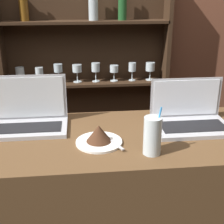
{
  "coord_description": "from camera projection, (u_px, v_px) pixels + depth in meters",
  "views": [
    {
      "loc": [
        -0.11,
        -0.94,
        1.68
      ],
      "look_at": [
        0.02,
        0.32,
        1.18
      ],
      "focal_mm": 50.0,
      "sensor_mm": 36.0,
      "label": 1
    }
  ],
  "objects": [
    {
      "name": "back_wall",
      "position": [
        92.0,
        36.0,
        2.41
      ],
      "size": [
        7.0,
        0.06,
        2.7
      ],
      "color": "brown",
      "rests_on": "ground_plane"
    },
    {
      "name": "back_shelf",
      "position": [
        87.0,
        87.0,
        2.47
      ],
      "size": [
        1.26,
        0.18,
        1.83
      ],
      "color": "#332114",
      "rests_on": "ground_plane"
    },
    {
      "name": "laptop_near",
      "position": [
        30.0,
        116.0,
        1.44
      ],
      "size": [
        0.34,
        0.21,
        0.23
      ],
      "color": "#ADADB2",
      "rests_on": "bar_counter"
    },
    {
      "name": "laptop_far",
      "position": [
        190.0,
        117.0,
        1.46
      ],
      "size": [
        0.35,
        0.23,
        0.21
      ],
      "color": "#ADADB2",
      "rests_on": "bar_counter"
    },
    {
      "name": "cake_plate",
      "position": [
        99.0,
        136.0,
        1.29
      ],
      "size": [
        0.19,
        0.19,
        0.08
      ],
      "color": "white",
      "rests_on": "bar_counter"
    },
    {
      "name": "water_glass",
      "position": [
        152.0,
        136.0,
        1.2
      ],
      "size": [
        0.07,
        0.07,
        0.19
      ],
      "color": "silver",
      "rests_on": "bar_counter"
    }
  ]
}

